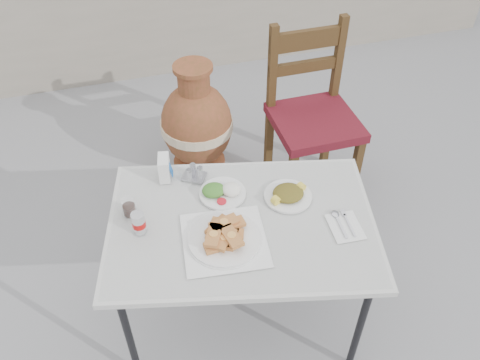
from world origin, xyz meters
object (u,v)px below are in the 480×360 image
object	(u,v)px
soda_can	(139,223)
chair	(312,115)
cafe_table	(242,229)
pide_plate	(224,235)
salad_rice_plate	(222,191)
salad_chopped_plate	(288,194)
cola_glass	(129,208)
napkin_holder	(164,168)
terracotta_urn	(197,125)
condiment_caddy	(194,174)

from	to	relation	value
soda_can	chair	xyz separation A→B (m)	(1.06, 0.72, -0.19)
cafe_table	pide_plate	bearing A→B (deg)	-140.69
salad_rice_plate	salad_chopped_plate	size ratio (longest dim) A/B	0.98
cola_glass	napkin_holder	bearing A→B (deg)	44.99
salad_rice_plate	salad_chopped_plate	world-z (taller)	salad_rice_plate
cafe_table	salad_chopped_plate	size ratio (longest dim) A/B	6.00
chair	terracotta_urn	distance (m)	0.71
cafe_table	soda_can	xyz separation A→B (m)	(-0.41, 0.07, 0.10)
pide_plate	chair	size ratio (longest dim) A/B	0.35
salad_rice_plate	soda_can	distance (m)	0.39
soda_can	cola_glass	size ratio (longest dim) A/B	1.19
napkin_holder	salad_chopped_plate	bearing A→B (deg)	-18.28
cafe_table	condiment_caddy	distance (m)	0.35
cafe_table	salad_chopped_plate	world-z (taller)	salad_chopped_plate
salad_rice_plate	condiment_caddy	distance (m)	0.17
pide_plate	terracotta_urn	size ratio (longest dim) A/B	0.48
salad_chopped_plate	chair	bearing A→B (deg)	59.40
salad_chopped_plate	soda_can	bearing A→B (deg)	-178.77
napkin_holder	pide_plate	bearing A→B (deg)	-58.54
salad_chopped_plate	terracotta_urn	size ratio (longest dim) A/B	0.27
salad_chopped_plate	chair	xyz separation A→B (m)	(0.42, 0.70, -0.15)
pide_plate	salad_rice_plate	xyz separation A→B (m)	(0.06, 0.25, -0.01)
pide_plate	napkin_holder	xyz separation A→B (m)	(-0.16, 0.43, 0.03)
soda_can	cola_glass	world-z (taller)	soda_can
cafe_table	cola_glass	distance (m)	0.48
salad_chopped_plate	terracotta_urn	world-z (taller)	terracotta_urn
condiment_caddy	terracotta_urn	xyz separation A→B (m)	(0.17, 0.79, -0.34)
cola_glass	soda_can	bearing A→B (deg)	-75.86
cola_glass	chair	size ratio (longest dim) A/B	0.08
cafe_table	cola_glass	bearing A→B (deg)	158.38
soda_can	cola_glass	xyz separation A→B (m)	(-0.03, 0.11, -0.01)
salad_rice_plate	condiment_caddy	bearing A→B (deg)	123.64
napkin_holder	chair	xyz separation A→B (m)	(0.90, 0.43, -0.19)
condiment_caddy	cola_glass	bearing A→B (deg)	-155.20
cola_glass	condiment_caddy	distance (m)	0.34
napkin_holder	condiment_caddy	size ratio (longest dim) A/B	0.90
soda_can	terracotta_urn	world-z (taller)	same
salad_chopped_plate	terracotta_urn	distance (m)	1.10
cola_glass	pide_plate	bearing A→B (deg)	-36.27
chair	terracotta_urn	xyz separation A→B (m)	(-0.60, 0.32, -0.18)
pide_plate	condiment_caddy	size ratio (longest dim) A/B	2.93
salad_chopped_plate	napkin_holder	size ratio (longest dim) A/B	1.84
soda_can	condiment_caddy	bearing A→B (deg)	41.63
salad_chopped_plate	soda_can	xyz separation A→B (m)	(-0.64, -0.01, 0.03)
pide_plate	cola_glass	bearing A→B (deg)	143.73
salad_rice_plate	cola_glass	bearing A→B (deg)	-179.42
salad_chopped_plate	cola_glass	size ratio (longest dim) A/B	2.52
salad_chopped_plate	cola_glass	world-z (taller)	cola_glass
salad_chopped_plate	chair	distance (m)	0.83
salad_rice_plate	salad_chopped_plate	distance (m)	0.29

